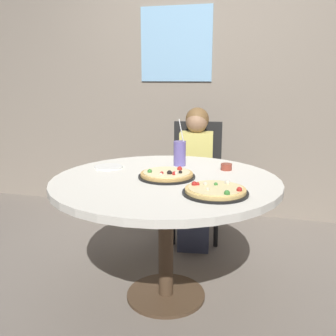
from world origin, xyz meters
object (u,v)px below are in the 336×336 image
at_px(diner_child, 195,184).
at_px(sauce_bowl, 226,167).
at_px(chair_wooden, 197,173).
at_px(soda_cup, 180,153).
at_px(dining_table, 166,193).
at_px(plate_small, 109,167).
at_px(pizza_cheese, 215,191).
at_px(pizza_veggie, 167,175).

distance_m(diner_child, sauce_bowl, 0.69).
relative_size(chair_wooden, soda_cup, 3.10).
relative_size(diner_child, soda_cup, 3.53).
bearing_deg(soda_cup, chair_wooden, 91.42).
relative_size(dining_table, plate_small, 7.24).
xyz_separation_m(chair_wooden, diner_child, (0.02, -0.18, -0.05)).
xyz_separation_m(dining_table, pizza_cheese, (0.32, -0.22, 0.11)).
bearing_deg(plate_small, soda_cup, 23.17).
height_order(sauce_bowl, plate_small, sauce_bowl).
xyz_separation_m(pizza_veggie, plate_small, (-0.43, 0.14, -0.01)).
xyz_separation_m(chair_wooden, sauce_bowl, (0.32, -0.73, 0.24)).
relative_size(dining_table, sauce_bowl, 18.62).
xyz_separation_m(chair_wooden, soda_cup, (0.02, -0.68, 0.30)).
bearing_deg(sauce_bowl, chair_wooden, 113.93).
distance_m(soda_cup, plate_small, 0.47).
bearing_deg(soda_cup, sauce_bowl, -8.69).
bearing_deg(diner_child, plate_small, -122.39).
xyz_separation_m(diner_child, plate_small, (-0.43, -0.68, 0.27)).
distance_m(dining_table, plate_small, 0.46).
bearing_deg(diner_child, sauce_bowl, -61.23).
bearing_deg(sauce_bowl, pizza_cheese, -89.27).
distance_m(soda_cup, sauce_bowl, 0.32).
distance_m(dining_table, pizza_veggie, 0.11).
xyz_separation_m(dining_table, pizza_veggie, (0.00, 0.02, 0.11)).
bearing_deg(plate_small, diner_child, 57.61).
height_order(diner_child, pizza_cheese, diner_child).
distance_m(pizza_cheese, plate_small, 0.83).
bearing_deg(chair_wooden, sauce_bowl, -66.07).
distance_m(chair_wooden, pizza_cheese, 1.31).
xyz_separation_m(diner_child, pizza_veggie, (-0.01, -0.82, 0.28)).
bearing_deg(plate_small, pizza_veggie, -18.09).
height_order(dining_table, chair_wooden, chair_wooden).
relative_size(chair_wooden, pizza_cheese, 2.88).
bearing_deg(pizza_cheese, soda_cup, 119.06).
bearing_deg(plate_small, sauce_bowl, 10.51).
xyz_separation_m(dining_table, soda_cup, (0.00, 0.34, 0.17)).
relative_size(diner_child, pizza_veggie, 3.29).
xyz_separation_m(pizza_cheese, plate_small, (-0.74, 0.38, -0.01)).
bearing_deg(sauce_bowl, dining_table, -136.38).
xyz_separation_m(pizza_veggie, pizza_cheese, (0.31, -0.24, -0.00)).
bearing_deg(chair_wooden, diner_child, -82.80).
distance_m(pizza_veggie, plate_small, 0.45).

